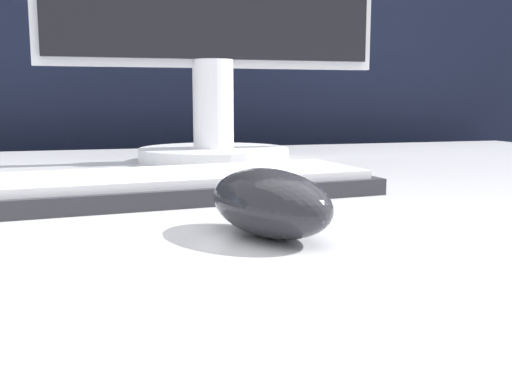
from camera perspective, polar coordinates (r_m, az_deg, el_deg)
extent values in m
cube|color=black|center=(1.31, -7.67, -1.29)|extent=(5.00, 0.03, 1.15)
ellipsoid|color=#232328|center=(0.41, 1.28, -1.04)|extent=(0.09, 0.13, 0.05)
cube|color=#28282D|center=(0.58, -8.82, 0.26)|extent=(0.43, 0.18, 0.02)
cube|color=silver|center=(0.58, -8.85, 1.43)|extent=(0.40, 0.16, 0.01)
cylinder|color=white|center=(0.91, -4.04, 3.59)|extent=(0.23, 0.23, 0.02)
cylinder|color=white|center=(0.90, -4.09, 8.34)|extent=(0.06, 0.06, 0.13)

